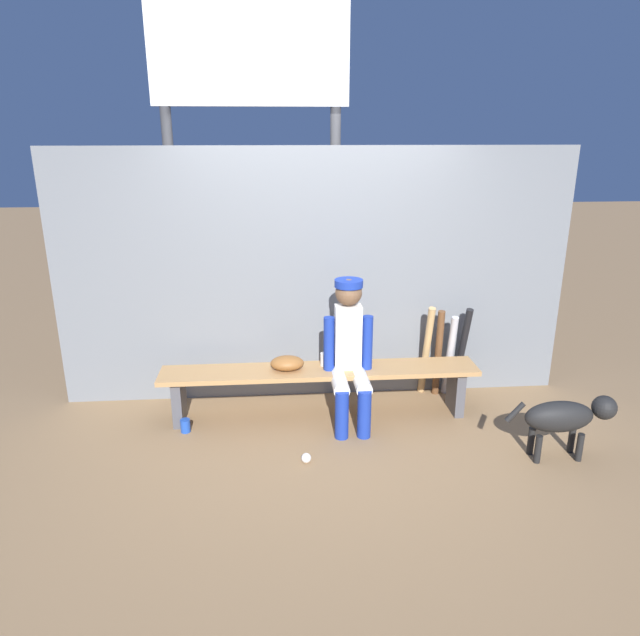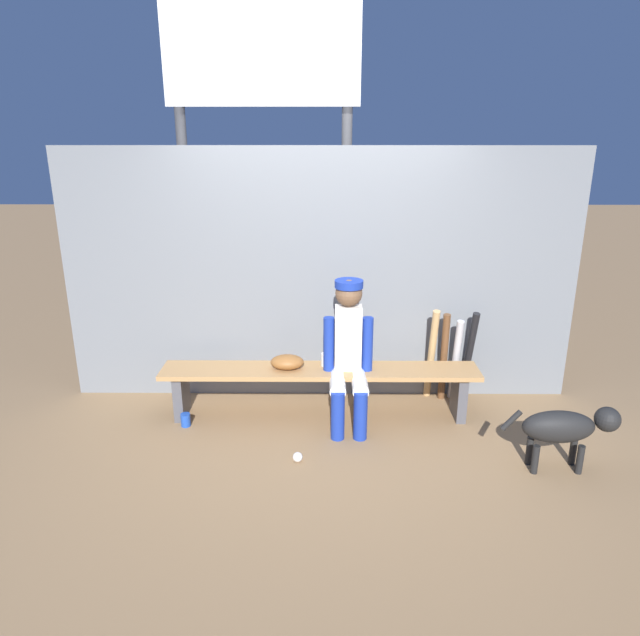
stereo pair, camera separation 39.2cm
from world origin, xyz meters
The scene contains 14 objects.
ground_plane centered at (0.00, 0.00, 0.00)m, with size 30.00×30.00×0.00m, color olive.
chainlink_fence centered at (0.00, 0.46, 1.12)m, with size 4.52×0.03×2.24m, color slate.
dugout_bench centered at (0.00, 0.00, 0.35)m, with size 2.68×0.36×0.44m.
player_seated centered at (0.23, -0.11, 0.65)m, with size 0.41×0.55×1.21m.
baseball_glove centered at (-0.28, 0.00, 0.50)m, with size 0.28×0.20×0.12m, color brown.
bat_wood_tan centered at (0.99, 0.31, 0.45)m, with size 0.06×0.06×0.90m, color tan.
bat_wood_dark centered at (1.11, 0.31, 0.42)m, with size 0.06×0.06×0.84m, color brown.
bat_aluminum_silver centered at (1.21, 0.30, 0.40)m, with size 0.06×0.06×0.80m, color #B7B7BC.
bat_aluminum_black centered at (1.34, 0.35, 0.43)m, with size 0.06×0.06×0.86m, color black.
baseball centered at (-0.16, -0.72, 0.04)m, with size 0.07×0.07×0.07m, color white.
cup_on_ground centered at (-1.12, -0.19, 0.06)m, with size 0.08×0.08×0.11m, color #1E47AD.
cup_on_bench centered at (0.05, 0.07, 0.50)m, with size 0.08×0.08×0.11m, color silver.
scoreboard centered at (-0.48, 1.21, 2.61)m, with size 2.08×0.27×3.75m.
dog centered at (1.76, -0.80, 0.34)m, with size 0.84×0.20×0.49m.
Camera 2 is at (0.03, -4.45, 2.35)m, focal length 32.16 mm.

